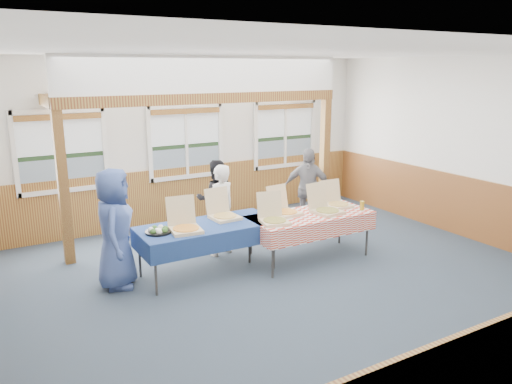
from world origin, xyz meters
The scene contains 27 objects.
floor centered at (0.00, 0.00, 0.00)m, with size 8.00×8.00×0.00m, color #25323D.
ceiling centered at (0.00, 0.00, 3.20)m, with size 8.00×8.00×0.00m, color white.
wall_back centered at (0.00, 3.50, 1.60)m, with size 8.00×8.00×0.00m, color silver.
wall_right centered at (4.00, 0.00, 1.60)m, with size 8.00×8.00×0.00m, color silver.
wainscot_back centered at (0.00, 3.48, 0.55)m, with size 7.98×0.05×1.10m, color brown.
wainscot_front centered at (0.00, -3.48, 0.55)m, with size 7.98×0.05×1.10m, color brown.
wainscot_right centered at (3.98, 0.00, 0.55)m, with size 0.05×6.98×1.10m, color brown.
window_left centered at (-2.30, 3.46, 1.68)m, with size 1.56×0.10×1.46m.
window_mid centered at (0.00, 3.46, 1.68)m, with size 1.56×0.10×1.46m.
window_right centered at (2.30, 3.46, 1.68)m, with size 1.56×0.10×1.46m.
post_left centered at (-2.50, 2.30, 1.20)m, with size 0.15×0.15×2.40m, color #572613.
post_right centered at (2.50, 2.30, 1.20)m, with size 0.15×0.15×2.40m, color #572613.
cross_beam centered at (0.00, 2.30, 2.49)m, with size 5.15×0.18×0.18m, color #572613.
table_left centered at (-0.77, 0.83, 0.71)m, with size 2.15×1.17×0.76m.
table_right centered at (0.86, 0.53, 0.70)m, with size 2.17×1.57×0.76m.
pizza_box_a centered at (-1.17, 0.73, 0.83)m, with size 0.48×0.56×0.46m.
pizza_box_b centered at (-0.43, 1.00, 0.82)m, with size 0.43×0.51×0.44m.
pizza_box_c centered at (0.12, 0.43, 0.82)m, with size 0.48×0.55×0.43m.
pizza_box_d centered at (0.51, 0.72, 0.82)m, with size 0.44×0.52×0.43m.
pizza_box_e centered at (1.11, 0.45, 0.82)m, with size 0.47×0.55×0.45m.
pizza_box_f centered at (1.51, 0.67, 0.82)m, with size 0.39×0.47×0.41m.
veggie_tray centered at (-1.52, 0.83, 0.79)m, with size 0.37×0.37×0.09m.
drink_glass centered at (1.71, 0.28, 0.83)m, with size 0.07×0.07×0.15m, color #A7821B.
woman_white centered at (-0.27, 1.42, 0.75)m, with size 0.55×0.36×1.51m, color silver.
woman_black centered at (0.05, 2.29, 0.71)m, with size 0.69×0.54×1.42m, color black.
man_blue centered at (-2.07, 1.05, 0.85)m, with size 0.83×0.54×1.69m, color #384E8D.
person_grey centered at (1.73, 1.81, 0.78)m, with size 0.91×0.38×1.56m, color slate.
Camera 1 is at (-3.67, -5.57, 3.00)m, focal length 35.00 mm.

